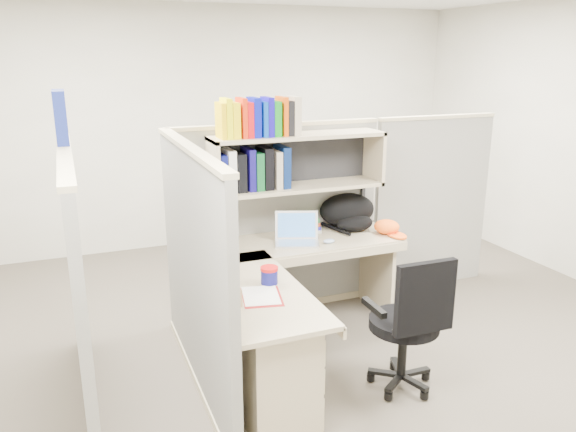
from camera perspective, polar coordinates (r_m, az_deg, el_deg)
name	(u,v)px	position (r m, az deg, el deg)	size (l,w,h in m)	color
ground	(321,358)	(4.27, 3.37, -14.25)	(6.00, 6.00, 0.00)	#3A342D
room_shell	(325,139)	(3.72, 3.78, 7.82)	(6.00, 6.00, 6.00)	#ADAA9C
cubicle	(252,229)	(4.16, -3.65, -1.36)	(3.79, 1.84, 1.95)	slate
desk	(283,331)	(3.68, -0.48, -11.64)	(1.74, 1.75, 0.73)	tan
laptop	(297,229)	(4.35, 0.92, -1.35)	(0.34, 0.34, 0.24)	silver
backpack	(351,212)	(4.77, 6.38, 0.42)	(0.49, 0.38, 0.29)	black
orange_cap	(387,227)	(4.70, 9.99, -1.08)	(0.21, 0.24, 0.11)	#FF5D16
snack_canister	(269,275)	(3.63, -1.92, -6.01)	(0.12, 0.12, 0.11)	#10105E
tissue_box	(229,293)	(3.32, -5.99, -7.78)	(0.11, 0.11, 0.17)	#9E8059
mouse	(329,241)	(4.41, 4.19, -2.57)	(0.09, 0.06, 0.04)	#94AAD2
paper_cup	(290,231)	(4.54, 0.25, -1.54)	(0.07, 0.07, 0.10)	white
book_stack	(308,223)	(4.72, 1.99, -0.73)	(0.18, 0.24, 0.12)	gray
loose_paper	(261,295)	(3.48, -2.78, -8.06)	(0.22, 0.29, 0.00)	silver
task_chair	(406,344)	(3.82, 11.94, -12.57)	(0.50, 0.47, 0.97)	black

